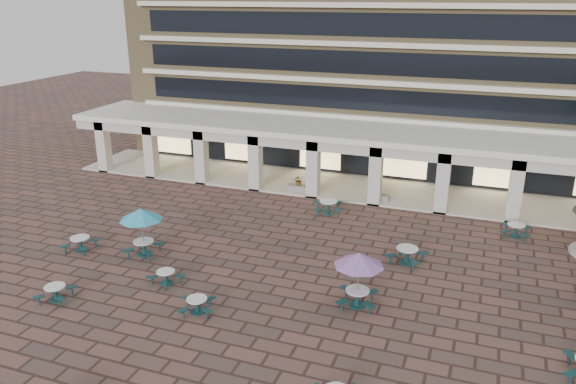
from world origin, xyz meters
TOP-DOWN VIEW (x-y plane):
  - ground at (0.00, 0.00)m, footprint 120.00×120.00m
  - retail_arcade at (0.00, 14.80)m, footprint 42.00×6.60m
  - picnic_table_0 at (-8.86, -4.61)m, footprint 1.77×1.77m
  - picnic_table_4 at (-7.74, 0.70)m, footprint 2.26×2.26m
  - picnic_table_5 at (-2.35, -3.35)m, footprint 1.82×1.82m
  - picnic_table_6 at (4.04, -0.45)m, footprint 2.23×2.23m
  - picnic_table_8 at (-11.26, 0.01)m, footprint 1.81×1.81m
  - picnic_table_9 at (-4.99, -1.60)m, footprint 1.76×1.76m
  - picnic_table_10 at (5.44, 4.54)m, footprint 2.18×2.18m
  - picnic_table_12 at (-0.26, 9.76)m, footprint 2.21×2.21m
  - picnic_table_13 at (10.73, 10.00)m, footprint 1.78×1.78m
  - planter_left at (-3.31, 12.90)m, footprint 1.50×0.80m
  - planter_right at (2.23, 12.90)m, footprint 1.50×0.60m

SIDE VIEW (x-z plane):
  - ground at x=0.00m, z-range 0.00..0.00m
  - picnic_table_9 at x=-4.99m, z-range 0.06..0.72m
  - picnic_table_5 at x=-2.35m, z-range 0.07..0.75m
  - picnic_table_0 at x=-8.86m, z-range 0.07..0.76m
  - planter_right at x=2.23m, z-range -0.15..1.01m
  - picnic_table_13 at x=10.73m, z-range 0.07..0.82m
  - picnic_table_8 at x=-11.26m, z-range 0.07..0.83m
  - planter_left at x=-3.31m, z-range -0.13..1.11m
  - picnic_table_12 at x=-0.26m, z-range 0.08..0.92m
  - picnic_table_10 at x=5.44m, z-range 0.08..0.92m
  - picnic_table_6 at x=4.04m, z-range 0.90..3.47m
  - picnic_table_4 at x=-7.74m, z-range 0.91..3.52m
  - retail_arcade at x=0.00m, z-range 0.80..5.20m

